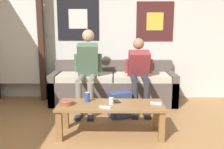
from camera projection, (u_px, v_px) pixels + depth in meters
wall_back at (113, 32)px, 4.73m from camera, size 10.00×0.07×2.55m
door_frame at (17, 36)px, 4.56m from camera, size 1.00×0.10×2.15m
couch at (113, 87)px, 4.54m from camera, size 2.21×0.74×0.74m
coffee_table at (111, 109)px, 3.15m from camera, size 1.34×0.51×0.40m
person_seated_adult at (87, 66)px, 4.10m from camera, size 0.47×0.93×1.32m
person_seated_teen at (139, 71)px, 4.11m from camera, size 0.47×0.85×1.18m
backpack at (120, 105)px, 3.79m from camera, size 0.37×0.32×0.39m
ceramic_bowl at (67, 102)px, 3.11m from camera, size 0.18×0.18×0.06m
pillar_candle at (112, 101)px, 3.13m from camera, size 0.06×0.06×0.10m
drink_can_blue at (87, 97)px, 3.23m from camera, size 0.07×0.07×0.12m
game_controller_near_left at (156, 103)px, 3.14m from camera, size 0.15×0.09×0.03m
game_controller_near_right at (105, 107)px, 2.98m from camera, size 0.15×0.09×0.03m
cell_phone at (117, 101)px, 3.24m from camera, size 0.11×0.15×0.01m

